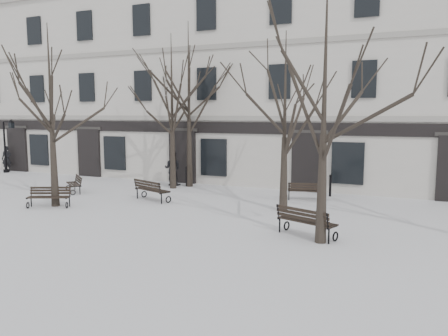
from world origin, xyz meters
The scene contains 17 objects.
ground centered at (0.00, 0.00, 0.00)m, with size 100.00×100.00×0.00m, color silver.
building centered at (0.00, 12.96, 5.52)m, with size 40.40×10.20×11.40m.
tree_1 centered at (-5.39, 0.37, 4.64)m, with size 5.19×5.19×7.42m.
tree_2 centered at (5.78, -0.45, 4.82)m, with size 5.40×5.40×7.71m.
tree_4 centered at (-3.09, 6.15, 4.88)m, with size 5.46×5.46×7.80m.
tree_5 centered at (-2.57, 7.00, 5.32)m, with size 5.95×5.95×8.51m.
tree_6 centered at (3.59, 3.24, 4.34)m, with size 4.86×4.86×6.95m.
bench_0 centered at (-5.46, 0.11, 0.46)m, with size 1.74×1.22×0.84m.
bench_1 centered at (-2.32, 2.90, 0.51)m, with size 1.96×1.28×0.94m.
bench_2 centered at (5.23, -0.07, 0.52)m, with size 2.00×1.32×0.96m.
bench_3 centered at (-6.93, 3.23, 0.44)m, with size 1.58×1.44×0.81m.
bench_4 centered at (3.96, 5.74, 0.45)m, with size 1.72×0.99×0.82m.
lamp_post centered at (-15.98, 7.13, 2.00)m, with size 1.09×0.40×3.47m.
bollard_a centered at (-2.71, 6.94, 0.58)m, with size 0.14×0.14×1.08m.
bollard_b centered at (4.76, 7.10, 0.55)m, with size 0.13×0.13×1.03m.
pedestrian_a centered at (-16.58, 7.52, 0.00)m, with size 0.62×0.41×1.70m, color black.
pedestrian_b centered at (-3.55, 6.91, 0.00)m, with size 0.90×0.70×1.84m, color black.
Camera 1 is at (8.16, -13.25, 3.83)m, focal length 35.00 mm.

